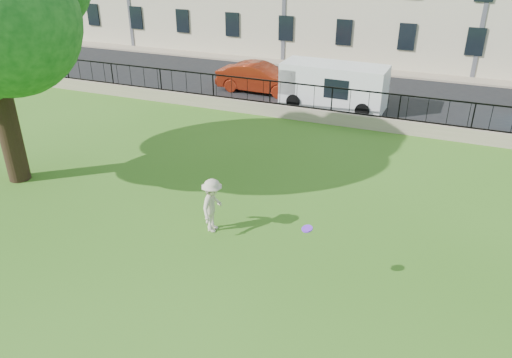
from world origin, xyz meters
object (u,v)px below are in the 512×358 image
at_px(man, 213,206).
at_px(white_van, 334,86).
at_px(red_sedan, 260,78).
at_px(frisbee, 307,229).

distance_m(man, white_van, 12.66).
xyz_separation_m(red_sedan, white_van, (4.33, -1.00, 0.30)).
bearing_deg(frisbee, man, 155.41).
relative_size(frisbee, white_van, 0.05).
distance_m(man, frisbee, 3.72).
relative_size(man, red_sedan, 0.35).
bearing_deg(man, frisbee, -118.82).
height_order(man, white_van, white_van).
bearing_deg(red_sedan, man, -161.85).
xyz_separation_m(frisbee, white_van, (-2.81, 14.15, -0.63)).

